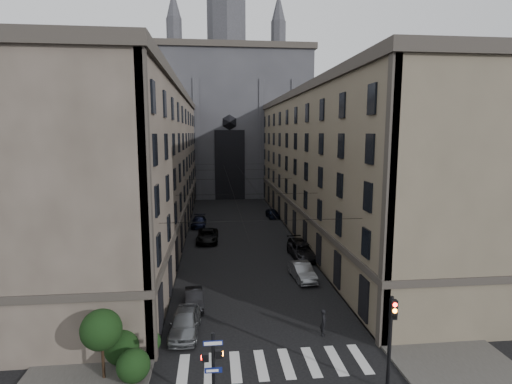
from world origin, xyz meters
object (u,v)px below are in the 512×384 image
object	(u,v)px
car_left_far	(199,222)
car_right_near	(302,271)
traffic_light_right	(391,332)
car_right_far	(273,213)
car_right_midnear	(303,251)
car_left_midnear	(194,298)
car_right_midfar	(299,246)
gothic_tower	(227,113)
pedestrian	(324,322)
car_left_midfar	(207,236)
pedestrian_signal_left	(213,365)
car_left_near	(185,323)

from	to	relation	value
car_left_far	car_right_near	xyz separation A→B (m)	(10.22, -22.23, 0.05)
traffic_light_right	car_right_far	xyz separation A→B (m)	(0.35, 43.33, -2.57)
traffic_light_right	car_right_midnear	size ratio (longest dim) A/B	0.92
car_left_midnear	car_right_midfar	bearing A→B (deg)	45.40
gothic_tower	car_right_midnear	world-z (taller)	gothic_tower
pedestrian	car_left_far	bearing A→B (deg)	34.85
car_left_midnear	car_right_midfar	distance (m)	17.33
car_right_far	car_left_midfar	bearing A→B (deg)	-132.95
car_left_midfar	car_left_far	world-z (taller)	car_left_midfar
car_right_near	pedestrian	xyz separation A→B (m)	(-0.84, -10.27, 0.15)
pedestrian_signal_left	car_left_midnear	size ratio (longest dim) A/B	1.03
car_left_midfar	car_right_midnear	distance (m)	12.92
traffic_light_right	car_right_midnear	world-z (taller)	traffic_light_right
car_right_midnear	car_right_far	world-z (taller)	car_right_midnear
car_left_midnear	car_left_far	size ratio (longest dim) A/B	0.78
car_left_midfar	car_right_far	bearing A→B (deg)	54.12
traffic_light_right	car_left_far	world-z (taller)	traffic_light_right
gothic_tower	car_right_near	bearing A→B (deg)	-85.30
car_right_near	car_right_midfar	xyz separation A→B (m)	(1.54, 8.46, -0.06)
car_left_midfar	car_right_midfar	bearing A→B (deg)	-25.78
car_left_near	car_right_midnear	xyz separation A→B (m)	(11.59, 15.35, -0.03)
traffic_light_right	car_right_far	distance (m)	43.40
traffic_light_right	car_left_midnear	xyz separation A→B (m)	(-10.60, 11.57, -2.65)
traffic_light_right	car_left_midnear	distance (m)	15.92
car_right_midnear	car_right_far	distance (m)	20.75
car_left_midnear	traffic_light_right	bearing A→B (deg)	-51.84
pedestrian_signal_left	car_left_midfar	bearing A→B (deg)	91.28
gothic_tower	car_left_far	world-z (taller)	gothic_tower
gothic_tower	car_right_midnear	size ratio (longest dim) A/B	10.23
car_right_near	car_right_midnear	size ratio (longest dim) A/B	0.82
pedestrian	car_right_near	bearing A→B (deg)	14.06
traffic_light_right	car_left_midfar	xyz separation A→B (m)	(-9.80, 30.28, -2.51)
car_left_midfar	traffic_light_right	bearing A→B (deg)	-70.06
gothic_tower	pedestrian	distance (m)	69.16
car_left_midfar	car_right_midnear	xyz separation A→B (m)	(10.37, -7.70, 0.01)
car_right_near	car_right_far	distance (m)	27.01
car_left_midnear	car_right_far	distance (m)	33.59
traffic_light_right	car_right_near	world-z (taller)	traffic_light_right
gothic_tower	car_left_midnear	size ratio (longest dim) A/B	14.96
car_left_near	pedestrian	distance (m)	9.30
car_right_near	car_right_midfar	world-z (taller)	car_right_near
car_right_midnear	car_right_far	bearing A→B (deg)	89.69
car_left_midnear	car_left_far	xyz separation A→B (m)	(-0.55, 27.00, 0.08)
car_right_far	pedestrian	xyz separation A→B (m)	(-2.13, -37.25, 0.19)
car_left_midfar	car_left_far	distance (m)	8.40
car_left_midnear	car_right_far	xyz separation A→B (m)	(10.96, 31.75, 0.08)
gothic_tower	car_left_midfar	size ratio (longest dim) A/B	10.39
traffic_light_right	car_right_near	distance (m)	16.57
car_left_midnear	gothic_tower	bearing A→B (deg)	81.01
pedestrian_signal_left	car_right_near	world-z (taller)	pedestrian_signal_left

